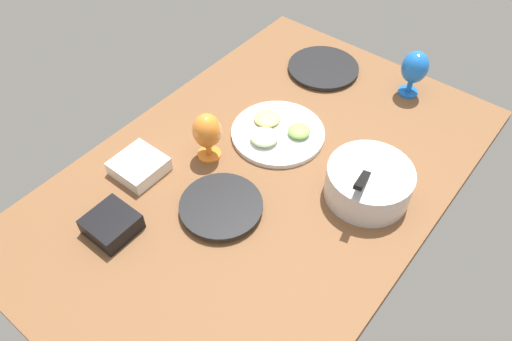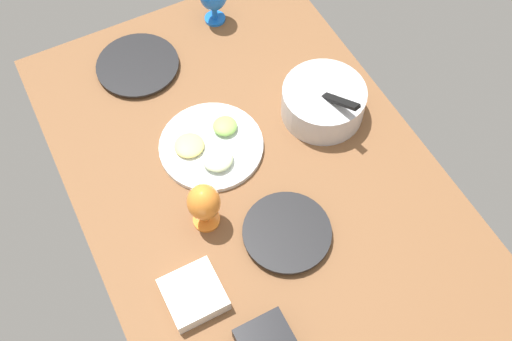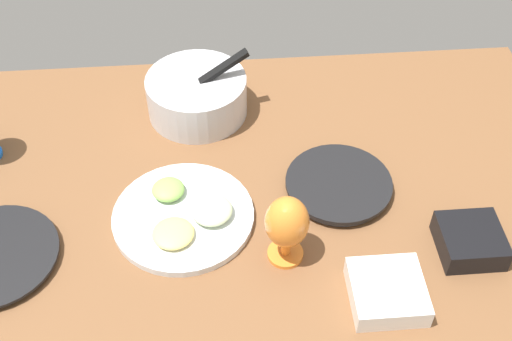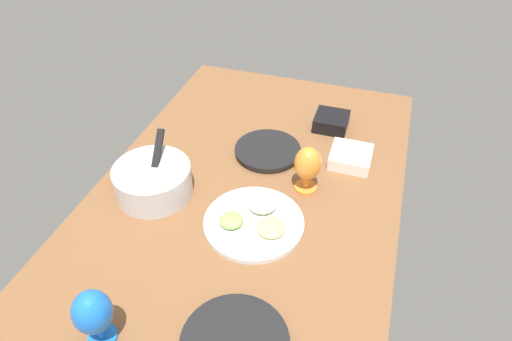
{
  "view_description": "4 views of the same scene",
  "coord_description": "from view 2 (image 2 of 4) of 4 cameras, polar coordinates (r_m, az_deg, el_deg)",
  "views": [
    {
      "loc": [
        84.81,
        64.83,
        120.17
      ],
      "look_at": [
        4.63,
        0.59,
        5.97
      ],
      "focal_mm": 35.02,
      "sensor_mm": 36.0,
      "label": 1
    },
    {
      "loc": [
        78.2,
        -41.23,
        153.88
      ],
      "look_at": [
        -0.34,
        -0.43,
        5.97
      ],
      "focal_mm": 41.6,
      "sensor_mm": 36.0,
      "label": 2
    },
    {
      "loc": [
        -8.24,
        -102.87,
        114.46
      ],
      "look_at": [
        0.06,
        1.06,
        5.97
      ],
      "focal_mm": 45.52,
      "sensor_mm": 36.0,
      "label": 3
    },
    {
      "loc": [
        -110.42,
        -37.91,
        105.92
      ],
      "look_at": [
        1.98,
        -1.82,
        5.97
      ],
      "focal_mm": 31.3,
      "sensor_mm": 36.0,
      "label": 4
    }
  ],
  "objects": [
    {
      "name": "hurricane_glass_orange",
      "position": [
        1.63,
        -5.03,
        -3.17
      ],
      "size": [
        9.3,
        9.3,
        17.41
      ],
      "color": "orange",
      "rests_on": "ground_plane"
    },
    {
      "name": "ground_plane",
      "position": [
        1.79,
        0.17,
        -1.34
      ],
      "size": [
        160.0,
        104.0,
        4.0
      ],
      "primitive_type": "cube",
      "color": "brown"
    },
    {
      "name": "mixing_bowl",
      "position": [
        1.88,
        6.5,
        6.65
      ],
      "size": [
        27.23,
        26.2,
        17.64
      ],
      "color": "silver",
      "rests_on": "ground_plane"
    },
    {
      "name": "square_bowl_white",
      "position": [
        1.61,
        -6.02,
        -11.73
      ],
      "size": [
        14.9,
        14.9,
        4.92
      ],
      "color": "white",
      "rests_on": "ground_plane"
    },
    {
      "name": "fruit_platter",
      "position": [
        1.83,
        -4.32,
        2.36
      ],
      "size": [
        32.24,
        32.24,
        5.19
      ],
      "color": "silver",
      "rests_on": "ground_plane"
    },
    {
      "name": "dinner_plate_left",
      "position": [
        2.06,
        -11.29,
        9.85
      ],
      "size": [
        27.77,
        27.77,
        2.02
      ],
      "color": "#4C4C51",
      "rests_on": "ground_plane"
    },
    {
      "name": "dinner_plate_right",
      "position": [
        1.68,
        2.99,
        -6.02
      ],
      "size": [
        25.26,
        25.26,
        2.74
      ],
      "color": "#4C4C51",
      "rests_on": "ground_plane"
    }
  ]
}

